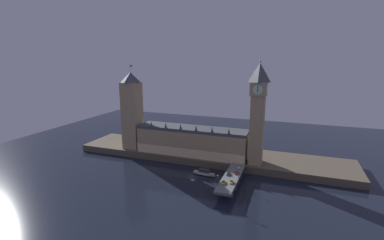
{
  "coord_description": "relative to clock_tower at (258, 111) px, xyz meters",
  "views": [
    {
      "loc": [
        61.84,
        -168.23,
        79.89
      ],
      "look_at": [
        -7.79,
        20.0,
        35.44
      ],
      "focal_mm": 26.0,
      "sensor_mm": 36.0,
      "label": 1
    }
  ],
  "objects": [
    {
      "name": "embankment",
      "position": [
        -38.83,
        12.86,
        -41.45
      ],
      "size": [
        220.0,
        42.0,
        5.31
      ],
      "color": "brown",
      "rests_on": "ground_plane"
    },
    {
      "name": "ground_plane",
      "position": [
        -38.83,
        -26.14,
        -44.1
      ],
      "size": [
        400.0,
        400.0,
        0.0
      ],
      "primitive_type": "plane",
      "color": "black"
    },
    {
      "name": "car_southbound_lead",
      "position": [
        -8.59,
        -40.05,
        -37.17
      ],
      "size": [
        1.99,
        3.96,
        1.46
      ],
      "color": "yellow",
      "rests_on": "bridge"
    },
    {
      "name": "street_lamp_mid",
      "position": [
        -5.97,
        -31.14,
        -33.33
      ],
      "size": [
        1.34,
        0.6,
        7.24
      ],
      "color": "#2D3333",
      "rests_on": "bridge"
    },
    {
      "name": "car_northbound_trail",
      "position": [
        -13.04,
        -41.92,
        -37.18
      ],
      "size": [
        2.07,
        4.58,
        1.44
      ],
      "color": "yellow",
      "rests_on": "bridge"
    },
    {
      "name": "street_lamp_far",
      "position": [
        -15.67,
        -16.42,
        -33.9
      ],
      "size": [
        1.34,
        0.6,
        6.31
      ],
      "color": "#2D3333",
      "rests_on": "bridge"
    },
    {
      "name": "parliament_hall",
      "position": [
        -50.47,
        4.53,
        -28.05
      ],
      "size": [
        87.79,
        20.69,
        25.84
      ],
      "color": "tan",
      "rests_on": "embankment"
    },
    {
      "name": "clock_tower",
      "position": [
        0.0,
        0.0,
        0.0
      ],
      "size": [
        11.46,
        11.57,
        73.59
      ],
      "color": "tan",
      "rests_on": "embankment"
    },
    {
      "name": "victoria_tower",
      "position": [
        -103.1,
        2.16,
        -6.75
      ],
      "size": [
        13.88,
        13.88,
        69.8
      ],
      "color": "tan",
      "rests_on": "embankment"
    },
    {
      "name": "boat_upstream",
      "position": [
        -31.94,
        -21.46,
        -42.37
      ],
      "size": [
        17.42,
        5.18,
        4.75
      ],
      "color": "#B2A893",
      "rests_on": "ground_plane"
    },
    {
      "name": "car_southbound_trail",
      "position": [
        -8.59,
        -25.04,
        -37.16
      ],
      "size": [
        1.96,
        4.27,
        1.47
      ],
      "color": "red",
      "rests_on": "bridge"
    },
    {
      "name": "bridge",
      "position": [
        -10.82,
        -31.14,
        -39.96
      ],
      "size": [
        10.11,
        46.0,
        6.25
      ],
      "color": "slate",
      "rests_on": "ground_plane"
    },
    {
      "name": "street_lamp_near",
      "position": [
        -15.67,
        -45.86,
        -33.68
      ],
      "size": [
        1.34,
        0.6,
        6.67
      ],
      "color": "#2D3333",
      "rests_on": "bridge"
    },
    {
      "name": "car_northbound_lead",
      "position": [
        -13.04,
        -28.61,
        -37.18
      ],
      "size": [
        2.04,
        4.38,
        1.44
      ],
      "color": "#235633",
      "rests_on": "bridge"
    },
    {
      "name": "pedestrian_mid_walk",
      "position": [
        -6.37,
        -29.95,
        -36.92
      ],
      "size": [
        0.38,
        0.38,
        1.76
      ],
      "color": "black",
      "rests_on": "bridge"
    }
  ]
}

